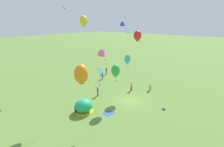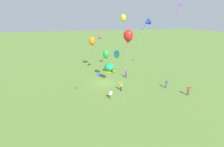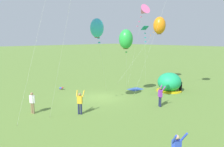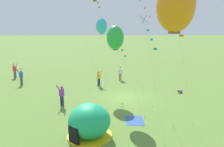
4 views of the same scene
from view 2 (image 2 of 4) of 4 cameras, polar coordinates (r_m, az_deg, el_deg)
ground_plane at (r=32.45m, az=-3.16°, el=-3.71°), size 300.00×300.00×0.00m
popup_tent at (r=39.59m, az=-0.98°, el=2.36°), size 2.81×2.81×2.10m
picnic_blanket at (r=37.32m, az=-4.91°, el=-0.46°), size 1.78×1.40×0.01m
toddler_crawling at (r=30.88m, az=-13.40°, el=-5.20°), size 0.30×0.55×0.32m
person_flying_kite at (r=28.84m, az=3.47°, el=-4.73°), size 0.68×0.72×1.89m
person_watching_sky at (r=25.90m, az=-0.48°, el=-7.85°), size 0.33×0.57×1.72m
person_center_field at (r=30.43m, az=27.09°, el=-5.69°), size 0.58×0.70×1.89m
person_with_toddler at (r=31.78m, az=19.99°, el=-3.54°), size 0.71×0.61×1.89m
person_arms_raised at (r=35.25m, az=5.30°, el=-0.02°), size 0.65×0.72×1.89m
kite_purple at (r=36.71m, az=24.06°, el=21.54°), size 1.61×4.23×16.08m
kite_red at (r=24.52m, az=6.24°, el=14.17°), size 3.26×2.27×11.56m
kite_blue at (r=25.93m, az=13.18°, el=18.34°), size 1.11×5.25×13.19m
kite_pink at (r=35.92m, az=-4.99°, el=13.38°), size 1.50×3.60×9.66m
kite_teal at (r=37.25m, az=-6.10°, el=10.22°), size 2.22×1.44×7.38m
kite_yellow at (r=35.60m, az=4.29°, el=20.40°), size 2.28×4.44×14.11m
kite_green at (r=33.03m, az=-2.23°, el=7.42°), size 3.18×2.74×6.80m
kite_cyan at (r=28.76m, az=1.77°, el=7.36°), size 5.45×4.75×7.53m
kite_orange at (r=40.56m, az=-7.58°, el=12.15°), size 5.24×4.13×8.69m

